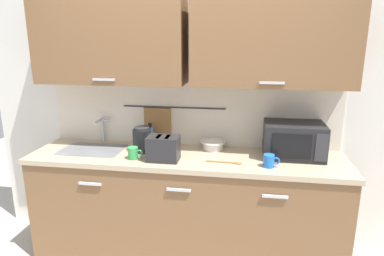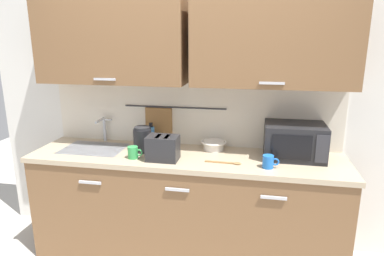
{
  "view_description": "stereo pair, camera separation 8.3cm",
  "coord_description": "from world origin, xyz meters",
  "px_view_note": "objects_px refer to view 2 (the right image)",
  "views": [
    {
      "loc": [
        0.45,
        -2.26,
        1.81
      ],
      "look_at": [
        0.04,
        0.33,
        1.12
      ],
      "focal_mm": 31.93,
      "sensor_mm": 36.0,
      "label": 1
    },
    {
      "loc": [
        0.54,
        -2.24,
        1.81
      ],
      "look_at": [
        0.04,
        0.33,
        1.12
      ],
      "focal_mm": 31.93,
      "sensor_mm": 36.0,
      "label": 2
    }
  ],
  "objects_px": {
    "mug_by_kettle": "(268,162)",
    "wooden_spoon": "(227,163)",
    "toaster": "(163,148)",
    "dish_soap_bottle": "(151,135)",
    "mug_near_sink": "(133,152)",
    "microwave": "(294,141)",
    "mixing_bowl": "(214,145)",
    "electric_kettle": "(143,139)"
  },
  "relations": [
    {
      "from": "mug_by_kettle",
      "to": "electric_kettle",
      "type": "bearing_deg",
      "value": 169.02
    },
    {
      "from": "electric_kettle",
      "to": "mug_by_kettle",
      "type": "relative_size",
      "value": 1.89
    },
    {
      "from": "electric_kettle",
      "to": "mug_by_kettle",
      "type": "xyz_separation_m",
      "value": [
        1.01,
        -0.2,
        -0.05
      ]
    },
    {
      "from": "wooden_spoon",
      "to": "electric_kettle",
      "type": "bearing_deg",
      "value": 167.18
    },
    {
      "from": "microwave",
      "to": "mug_by_kettle",
      "type": "xyz_separation_m",
      "value": [
        -0.2,
        -0.27,
        -0.09
      ]
    },
    {
      "from": "microwave",
      "to": "mixing_bowl",
      "type": "distance_m",
      "value": 0.65
    },
    {
      "from": "mug_near_sink",
      "to": "mixing_bowl",
      "type": "height_order",
      "value": "mug_near_sink"
    },
    {
      "from": "mixing_bowl",
      "to": "mug_by_kettle",
      "type": "xyz_separation_m",
      "value": [
        0.44,
        -0.34,
        0.0
      ]
    },
    {
      "from": "electric_kettle",
      "to": "wooden_spoon",
      "type": "distance_m",
      "value": 0.74
    },
    {
      "from": "toaster",
      "to": "mug_near_sink",
      "type": "bearing_deg",
      "value": -177.62
    },
    {
      "from": "mixing_bowl",
      "to": "wooden_spoon",
      "type": "bearing_deg",
      "value": -64.89
    },
    {
      "from": "electric_kettle",
      "to": "mixing_bowl",
      "type": "distance_m",
      "value": 0.59
    },
    {
      "from": "electric_kettle",
      "to": "mug_by_kettle",
      "type": "distance_m",
      "value": 1.03
    },
    {
      "from": "electric_kettle",
      "to": "toaster",
      "type": "distance_m",
      "value": 0.28
    },
    {
      "from": "toaster",
      "to": "mug_by_kettle",
      "type": "height_order",
      "value": "toaster"
    },
    {
      "from": "mug_near_sink",
      "to": "dish_soap_bottle",
      "type": "bearing_deg",
      "value": 85.23
    },
    {
      "from": "electric_kettle",
      "to": "wooden_spoon",
      "type": "xyz_separation_m",
      "value": [
        0.71,
        -0.16,
        -0.1
      ]
    },
    {
      "from": "mug_near_sink",
      "to": "toaster",
      "type": "distance_m",
      "value": 0.24
    },
    {
      "from": "dish_soap_bottle",
      "to": "mixing_bowl",
      "type": "distance_m",
      "value": 0.56
    },
    {
      "from": "electric_kettle",
      "to": "dish_soap_bottle",
      "type": "height_order",
      "value": "electric_kettle"
    },
    {
      "from": "dish_soap_bottle",
      "to": "mug_near_sink",
      "type": "distance_m",
      "value": 0.37
    },
    {
      "from": "mug_near_sink",
      "to": "wooden_spoon",
      "type": "height_order",
      "value": "mug_near_sink"
    },
    {
      "from": "electric_kettle",
      "to": "mug_near_sink",
      "type": "height_order",
      "value": "electric_kettle"
    },
    {
      "from": "mug_by_kettle",
      "to": "dish_soap_bottle",
      "type": "bearing_deg",
      "value": 159.16
    },
    {
      "from": "mixing_bowl",
      "to": "toaster",
      "type": "bearing_deg",
      "value": -137.72
    },
    {
      "from": "microwave",
      "to": "wooden_spoon",
      "type": "bearing_deg",
      "value": -154.74
    },
    {
      "from": "dish_soap_bottle",
      "to": "toaster",
      "type": "xyz_separation_m",
      "value": [
        0.21,
        -0.36,
        0.01
      ]
    },
    {
      "from": "microwave",
      "to": "electric_kettle",
      "type": "height_order",
      "value": "microwave"
    },
    {
      "from": "mug_near_sink",
      "to": "mug_by_kettle",
      "type": "height_order",
      "value": "same"
    },
    {
      "from": "electric_kettle",
      "to": "mug_near_sink",
      "type": "bearing_deg",
      "value": -96.03
    },
    {
      "from": "dish_soap_bottle",
      "to": "mixing_bowl",
      "type": "height_order",
      "value": "dish_soap_bottle"
    },
    {
      "from": "electric_kettle",
      "to": "toaster",
      "type": "bearing_deg",
      "value": -38.9
    },
    {
      "from": "mixing_bowl",
      "to": "wooden_spoon",
      "type": "xyz_separation_m",
      "value": [
        0.14,
        -0.31,
        -0.04
      ]
    },
    {
      "from": "electric_kettle",
      "to": "wooden_spoon",
      "type": "height_order",
      "value": "electric_kettle"
    },
    {
      "from": "wooden_spoon",
      "to": "mug_by_kettle",
      "type": "bearing_deg",
      "value": -6.48
    },
    {
      "from": "toaster",
      "to": "dish_soap_bottle",
      "type": "bearing_deg",
      "value": 119.8
    },
    {
      "from": "electric_kettle",
      "to": "dish_soap_bottle",
      "type": "bearing_deg",
      "value": 86.51
    },
    {
      "from": "mug_near_sink",
      "to": "toaster",
      "type": "height_order",
      "value": "toaster"
    },
    {
      "from": "dish_soap_bottle",
      "to": "mug_near_sink",
      "type": "bearing_deg",
      "value": -94.77
    },
    {
      "from": "microwave",
      "to": "mug_by_kettle",
      "type": "distance_m",
      "value": 0.35
    },
    {
      "from": "mug_by_kettle",
      "to": "wooden_spoon",
      "type": "relative_size",
      "value": 0.44
    },
    {
      "from": "mug_near_sink",
      "to": "microwave",
      "type": "bearing_deg",
      "value": 11.82
    }
  ]
}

